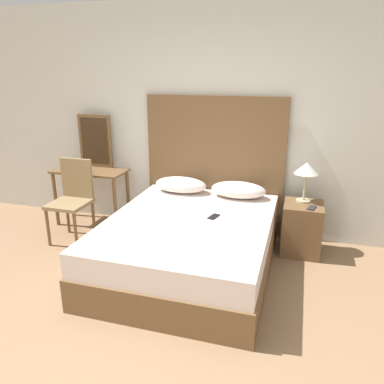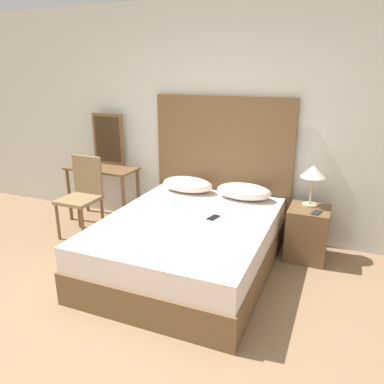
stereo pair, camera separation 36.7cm
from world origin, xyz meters
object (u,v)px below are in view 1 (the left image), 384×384
(nightstand, at_px, (302,228))
(phone_on_nightstand, at_px, (312,208))
(bed, at_px, (189,245))
(table_lamp, at_px, (306,170))
(chair, at_px, (73,195))
(phone_on_bed, at_px, (214,217))
(vanity_desk, at_px, (91,181))

(nightstand, relative_size, phone_on_nightstand, 3.48)
(bed, relative_size, nightstand, 3.57)
(table_lamp, distance_m, chair, 2.65)
(phone_on_bed, height_order, table_lamp, table_lamp)
(nightstand, distance_m, chair, 2.64)
(phone_on_bed, distance_m, chair, 1.75)
(phone_on_bed, distance_m, vanity_desk, 1.89)
(table_lamp, bearing_deg, phone_on_nightstand, -66.23)
(phone_on_nightstand, xyz_separation_m, vanity_desk, (-2.71, 0.17, 0.02))
(table_lamp, xyz_separation_m, vanity_desk, (-2.62, -0.03, -0.33))
(nightstand, bearing_deg, vanity_desk, 178.65)
(bed, distance_m, nightstand, 1.29)
(phone_on_nightstand, bearing_deg, bed, -152.25)
(phone_on_bed, xyz_separation_m, table_lamp, (0.85, 0.68, 0.37))
(vanity_desk, bearing_deg, table_lamp, 0.56)
(vanity_desk, distance_m, chair, 0.46)
(bed, xyz_separation_m, vanity_desk, (-1.56, 0.78, 0.32))
(bed, relative_size, vanity_desk, 2.16)
(bed, relative_size, table_lamp, 4.59)
(bed, bearing_deg, phone_on_nightstand, 27.75)
(table_lamp, height_order, chair, table_lamp)
(table_lamp, bearing_deg, phone_on_bed, -141.31)
(nightstand, bearing_deg, bed, -146.35)
(phone_on_bed, relative_size, chair, 0.17)
(vanity_desk, relative_size, chair, 0.98)
(nightstand, distance_m, phone_on_nightstand, 0.32)
(vanity_desk, xyz_separation_m, chair, (0.04, -0.45, -0.04))
(table_lamp, bearing_deg, chair, -169.54)
(bed, xyz_separation_m, nightstand, (1.07, 0.71, 0.01))
(phone_on_bed, relative_size, nightstand, 0.29)
(phone_on_bed, distance_m, nightstand, 1.07)
(bed, height_order, phone_on_nightstand, phone_on_nightstand)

